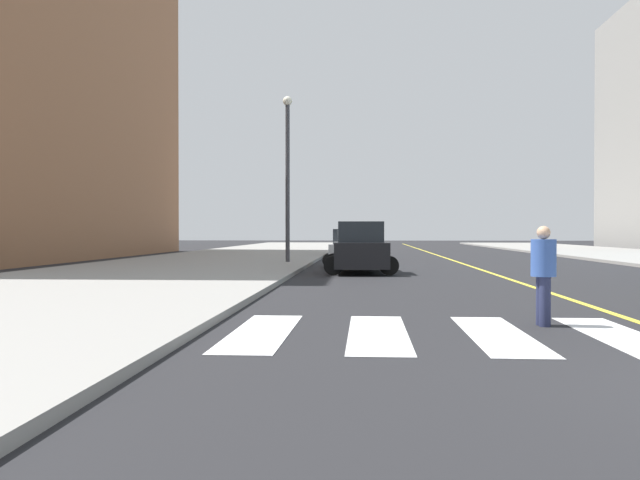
{
  "coord_description": "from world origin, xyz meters",
  "views": [
    {
      "loc": [
        -4.69,
        -6.38,
        1.57
      ],
      "look_at": [
        -7.65,
        37.4,
        1.01
      ],
      "focal_mm": 37.96,
      "sensor_mm": 36.0,
      "label": 1
    }
  ],
  "objects_px": {
    "street_lamp": "(288,165)",
    "car_black_second": "(360,249)",
    "car_gray_nearest": "(353,242)",
    "pedestrian_crossing": "(543,271)",
    "car_white_fourth": "(351,249)"
  },
  "relations": [
    {
      "from": "car_white_fourth",
      "to": "pedestrian_crossing",
      "type": "bearing_deg",
      "value": -77.38
    },
    {
      "from": "street_lamp",
      "to": "car_black_second",
      "type": "bearing_deg",
      "value": -60.34
    },
    {
      "from": "car_black_second",
      "to": "pedestrian_crossing",
      "type": "bearing_deg",
      "value": -80.03
    },
    {
      "from": "pedestrian_crossing",
      "to": "car_black_second",
      "type": "bearing_deg",
      "value": 10.14
    },
    {
      "from": "pedestrian_crossing",
      "to": "street_lamp",
      "type": "xyz_separation_m",
      "value": [
        -6.58,
        19.99,
        3.77
      ]
    },
    {
      "from": "car_black_second",
      "to": "pedestrian_crossing",
      "type": "distance_m",
      "value": 14.33
    },
    {
      "from": "pedestrian_crossing",
      "to": "street_lamp",
      "type": "bearing_deg",
      "value": 15.63
    },
    {
      "from": "car_black_second",
      "to": "car_white_fourth",
      "type": "relative_size",
      "value": 1.16
    },
    {
      "from": "pedestrian_crossing",
      "to": "street_lamp",
      "type": "height_order",
      "value": "street_lamp"
    },
    {
      "from": "car_black_second",
      "to": "car_gray_nearest",
      "type": "bearing_deg",
      "value": 89.19
    },
    {
      "from": "car_black_second",
      "to": "pedestrian_crossing",
      "type": "xyz_separation_m",
      "value": [
        3.16,
        -13.98,
        0.01
      ]
    },
    {
      "from": "pedestrian_crossing",
      "to": "car_white_fourth",
      "type": "bearing_deg",
      "value": 8.19
    },
    {
      "from": "car_white_fourth",
      "to": "pedestrian_crossing",
      "type": "xyz_separation_m",
      "value": [
        3.62,
        -18.98,
        0.13
      ]
    },
    {
      "from": "car_gray_nearest",
      "to": "car_white_fourth",
      "type": "bearing_deg",
      "value": -89.44
    },
    {
      "from": "car_gray_nearest",
      "to": "pedestrian_crossing",
      "type": "xyz_separation_m",
      "value": [
        3.72,
        -30.22,
        0.01
      ]
    }
  ]
}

